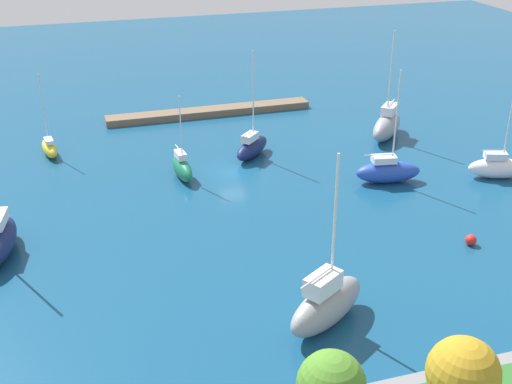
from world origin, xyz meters
TOP-DOWN VIEW (x-y plane):
  - water at (0.00, 0.00)m, footprint 160.00×160.00m
  - pier_dock at (-1.79, -17.49)m, footprint 25.22×2.32m
  - park_tree_west at (-1.34, 37.34)m, footprint 3.54×3.54m
  - sailboat_gray_off_beacon at (-19.00, -4.13)m, footprint 6.67×6.86m
  - sailboat_navy_east_end at (-2.96, -3.16)m, footprint 5.26×5.25m
  - sailboat_white_center_basin at (-24.30, 8.83)m, footprint 6.05×3.60m
  - sailboat_green_far_south at (5.02, -0.09)m, footprint 1.86×5.05m
  - sailboat_yellow_inner_mooring at (17.27, -9.83)m, footprint 2.08×4.67m
  - sailboat_gray_by_breakwater at (0.52, 25.43)m, footprint 7.21×5.70m
  - sailboat_blue_outer_mooring at (-13.61, 6.60)m, footprint 6.55×3.19m
  - mooring_buoy_red at (-14.47, 19.32)m, footprint 0.89×0.89m

SIDE VIEW (x-z plane):
  - water at x=0.00m, z-range 0.00..0.00m
  - pier_dock at x=-1.79m, z-range 0.00..0.81m
  - mooring_buoy_red at x=-14.47m, z-range 0.00..0.89m
  - sailboat_yellow_inner_mooring at x=17.27m, z-range -3.48..5.19m
  - sailboat_green_far_south at x=5.02m, z-range -3.10..5.25m
  - sailboat_white_center_basin at x=-24.30m, z-range -3.06..5.30m
  - sailboat_navy_east_end at x=-2.96m, z-range -4.43..6.69m
  - sailboat_blue_outer_mooring at x=-13.61m, z-range -4.33..6.65m
  - sailboat_gray_off_beacon at x=-19.00m, z-range -4.51..7.55m
  - sailboat_gray_by_breakwater at x=0.52m, z-range -4.39..7.61m
  - park_tree_west at x=-1.34m, z-range 2.32..8.39m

